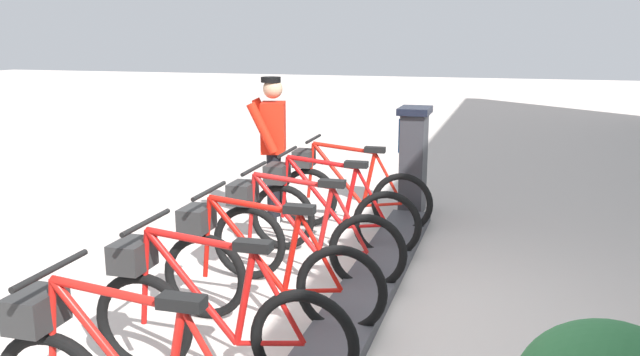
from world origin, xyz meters
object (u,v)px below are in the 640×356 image
payment_kiosk (413,158)px  bike_docked_2 (298,236)px  bike_docked_3 (261,270)px  bike_docked_4 (209,317)px  bike_docked_1 (326,211)px  bike_docked_0 (348,192)px  worker_near_rack (273,144)px

payment_kiosk → bike_docked_2: 2.69m
bike_docked_3 → bike_docked_4: (0.00, 0.84, 0.00)m
bike_docked_1 → payment_kiosk: bearing=-107.9°
bike_docked_0 → bike_docked_2: same height
bike_docked_0 → bike_docked_1: 0.84m
bike_docked_4 → worker_near_rack: 3.56m
bike_docked_2 → bike_docked_4: bearing=90.0°
bike_docked_3 → bike_docked_1: bearing=-90.0°
worker_near_rack → bike_docked_3: bearing=109.1°
payment_kiosk → bike_docked_1: (0.57, 1.77, -0.24)m
bike_docked_3 → worker_near_rack: worker_near_rack is taller
worker_near_rack → bike_docked_0: bearing=177.4°
bike_docked_0 → bike_docked_3: 2.53m
bike_docked_2 → bike_docked_3: (0.00, 0.84, 0.00)m
payment_kiosk → bike_docked_4: bearing=82.4°
bike_docked_0 → bike_docked_4: same height
bike_docked_1 → bike_docked_4: size_ratio=1.00×
bike_docked_1 → worker_near_rack: worker_near_rack is taller
payment_kiosk → worker_near_rack: (1.46, 0.89, 0.24)m
bike_docked_1 → bike_docked_2: 0.84m
payment_kiosk → bike_docked_1: bearing=72.1°
payment_kiosk → worker_near_rack: bearing=31.4°
bike_docked_0 → bike_docked_2: 1.68m
bike_docked_1 → bike_docked_4: same height
payment_kiosk → bike_docked_1: size_ratio=0.74×
bike_docked_2 → bike_docked_4: size_ratio=1.00×
payment_kiosk → bike_docked_1: payment_kiosk is taller
bike_docked_2 → bike_docked_4: (0.00, 1.68, 0.00)m
bike_docked_0 → bike_docked_4: bearing=90.0°
bike_docked_2 → bike_docked_3: bearing=90.0°
bike_docked_3 → worker_near_rack: (0.89, -2.57, 0.48)m
bike_docked_1 → bike_docked_4: bearing=90.0°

